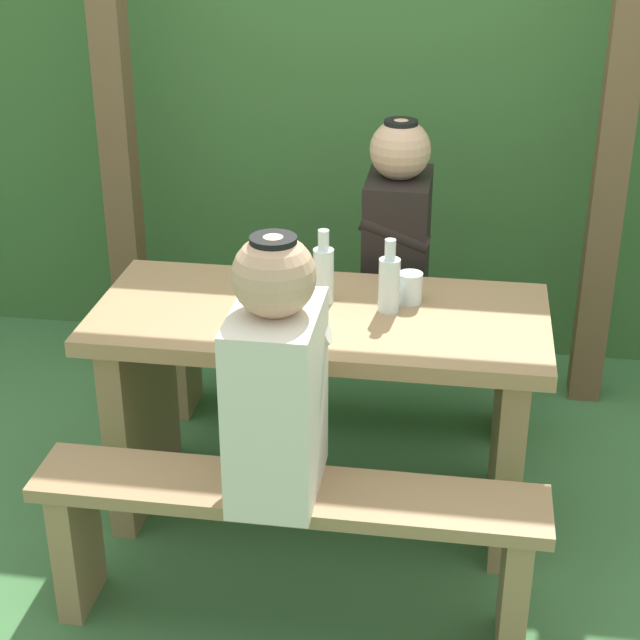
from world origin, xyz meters
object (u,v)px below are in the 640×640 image
object	(u,v)px
bench_far	(343,342)
bottle_right	(389,282)
bench_near	(288,528)
drinking_glass	(410,288)
bottle_left	(325,273)
cell_phone	(289,297)
person_white_shirt	(276,378)
person_black_coat	(397,228)
picnic_table	(320,377)

from	to	relation	value
bench_far	bottle_right	xyz separation A→B (m)	(0.21, -0.54, 0.49)
bench_near	bench_far	distance (m)	1.15
bench_near	drinking_glass	distance (m)	0.86
bottle_left	cell_phone	world-z (taller)	bottle_left
bench_far	bottle_left	bearing A→B (deg)	-89.55
cell_phone	bench_far	bearing A→B (deg)	83.70
person_white_shirt	cell_phone	world-z (taller)	person_white_shirt
bottle_left	bottle_right	world-z (taller)	bottle_left
bench_near	bottle_left	bearing A→B (deg)	89.65
bench_far	cell_phone	xyz separation A→B (m)	(-0.11, -0.50, 0.40)
bench_far	person_black_coat	world-z (taller)	person_black_coat
drinking_glass	bench_near	bearing A→B (deg)	-111.41
picnic_table	person_white_shirt	bearing A→B (deg)	-92.58
bench_near	person_black_coat	xyz separation A→B (m)	(0.19, 1.14, 0.47)
bench_near	drinking_glass	bearing A→B (deg)	68.59
person_white_shirt	picnic_table	bearing A→B (deg)	87.42
picnic_table	bottle_right	world-z (taller)	bottle_right
drinking_glass	person_black_coat	bearing A→B (deg)	99.78
picnic_table	drinking_glass	size ratio (longest dim) A/B	14.26
person_white_shirt	cell_phone	distance (m)	0.66
bottle_right	bench_far	bearing A→B (deg)	111.18
bench_near	bottle_right	xyz separation A→B (m)	(0.21, 0.61, 0.49)
picnic_table	bench_near	bearing A→B (deg)	-90.00
bench_near	picnic_table	bearing A→B (deg)	90.00
person_black_coat	bottle_left	distance (m)	0.53
bench_near	drinking_glass	xyz separation A→B (m)	(0.27, 0.68, 0.44)
picnic_table	person_white_shirt	distance (m)	0.65
bench_near	bottle_left	world-z (taller)	bottle_left
bottle_left	person_white_shirt	bearing A→B (deg)	-92.64
bench_near	bottle_left	size ratio (longest dim) A/B	5.85
bench_near	person_white_shirt	world-z (taller)	person_white_shirt
drinking_glass	cell_phone	world-z (taller)	drinking_glass
bottle_left	bottle_right	distance (m)	0.21
bench_far	person_black_coat	size ratio (longest dim) A/B	1.95
bench_far	bottle_right	size ratio (longest dim) A/B	5.99
bottle_right	cell_phone	world-z (taller)	bottle_right
person_white_shirt	bottle_left	distance (m)	0.64
person_white_shirt	bottle_left	size ratio (longest dim) A/B	3.01
bench_far	bottle_left	world-z (taller)	bottle_left
bench_far	drinking_glass	world-z (taller)	drinking_glass
bench_far	person_black_coat	distance (m)	0.50
person_white_shirt	drinking_glass	bearing A→B (deg)	66.65
cell_phone	bench_near	bearing A→B (deg)	-74.20
person_black_coat	bottle_right	distance (m)	0.53
bottle_right	cell_phone	distance (m)	0.33
person_black_coat	bottle_right	size ratio (longest dim) A/B	3.08
person_white_shirt	bench_near	bearing A→B (deg)	-7.37
person_white_shirt	drinking_glass	distance (m)	0.74
person_black_coat	bottle_left	xyz separation A→B (m)	(-0.18, -0.50, 0.03)
cell_phone	bottle_left	bearing A→B (deg)	3.46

